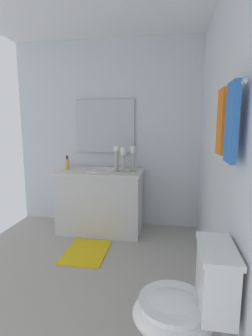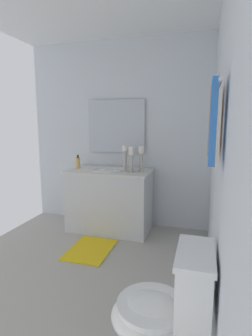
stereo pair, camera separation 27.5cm
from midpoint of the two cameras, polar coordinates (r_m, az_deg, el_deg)
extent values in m
cube|color=#B2ADA3|center=(2.59, -16.00, -23.43)|extent=(3.10, 2.49, 0.02)
cube|color=silver|center=(1.96, 17.05, 4.52)|extent=(3.10, 0.04, 2.45)
cube|color=silver|center=(3.63, -6.26, 7.07)|extent=(0.04, 2.49, 2.45)
cube|color=silver|center=(3.47, -7.72, -7.26)|extent=(0.55, 1.03, 0.76)
cube|color=silver|center=(3.37, -7.87, -0.81)|extent=(0.58, 1.06, 0.03)
sphere|color=black|center=(3.73, -15.06, -5.68)|extent=(0.02, 0.02, 0.02)
sphere|color=black|center=(3.56, -16.39, -6.49)|extent=(0.02, 0.02, 0.02)
ellipsoid|color=white|center=(3.38, -7.86, -1.38)|extent=(0.38, 0.30, 0.11)
torus|color=white|center=(3.37, -7.88, -0.49)|extent=(0.40, 0.40, 0.02)
cylinder|color=silver|center=(3.31, -4.76, 0.54)|extent=(0.02, 0.02, 0.14)
cube|color=silver|center=(3.59, -6.72, 8.90)|extent=(0.02, 0.78, 0.70)
cylinder|color=#B7B2A5|center=(3.27, -0.94, -0.69)|extent=(0.09, 0.09, 0.01)
cylinder|color=#B7B2A5|center=(3.25, -0.94, 1.08)|extent=(0.04, 0.04, 0.22)
cylinder|color=#B7B2A5|center=(3.23, -0.95, 3.08)|extent=(0.08, 0.08, 0.01)
cylinder|color=white|center=(3.23, -0.95, 3.92)|extent=(0.06, 0.06, 0.08)
cylinder|color=#B7B2A5|center=(3.23, -3.01, -0.83)|extent=(0.09, 0.09, 0.01)
cylinder|color=#B7B2A5|center=(3.21, -3.03, 0.83)|extent=(0.04, 0.04, 0.20)
cylinder|color=#B7B2A5|center=(3.19, -3.04, 2.72)|extent=(0.08, 0.08, 0.01)
cylinder|color=white|center=(3.19, -3.05, 3.67)|extent=(0.06, 0.06, 0.09)
cylinder|color=#B7B2A5|center=(3.29, -4.43, -0.63)|extent=(0.09, 0.09, 0.01)
cylinder|color=#B7B2A5|center=(3.27, -4.46, 1.38)|extent=(0.04, 0.04, 0.25)
cylinder|color=#B7B2A5|center=(3.26, -4.48, 3.61)|extent=(0.08, 0.08, 0.01)
cylinder|color=white|center=(3.25, -4.49, 4.26)|extent=(0.06, 0.06, 0.06)
cylinder|color=#E5B259|center=(3.51, -14.70, 0.78)|extent=(0.06, 0.06, 0.14)
cylinder|color=black|center=(3.50, -14.76, 2.24)|extent=(0.02, 0.02, 0.04)
ellipsoid|color=white|center=(1.70, 4.80, -29.11)|extent=(0.38, 0.46, 0.24)
cylinder|color=white|center=(1.66, 4.84, -26.95)|extent=(0.39, 0.39, 0.03)
cube|color=white|center=(1.57, 13.64, -22.47)|extent=(0.36, 0.17, 0.32)
cube|color=white|center=(1.48, 13.92, -16.71)|extent=(0.38, 0.19, 0.03)
cylinder|color=silver|center=(1.61, 17.10, 16.03)|extent=(0.58, 0.02, 0.02)
cube|color=orange|center=(1.74, 15.60, 9.54)|extent=(0.19, 0.03, 0.40)
cube|color=blue|center=(1.45, 16.73, 9.29)|extent=(0.19, 0.03, 0.42)
cube|color=yellow|center=(3.06, -11.20, -17.31)|extent=(0.60, 0.44, 0.02)
camera|label=1|loc=(0.14, -93.31, -0.56)|focal=28.40mm
camera|label=2|loc=(0.14, 86.69, 0.56)|focal=28.40mm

